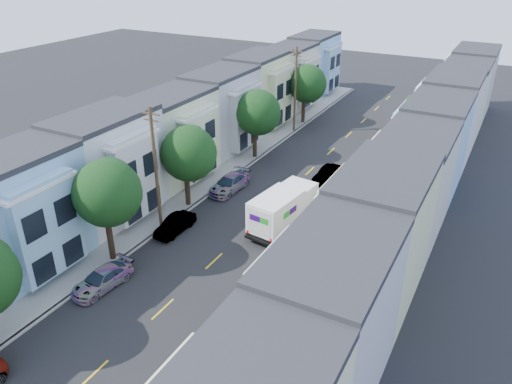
{
  "coord_description": "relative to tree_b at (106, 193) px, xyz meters",
  "views": [
    {
      "loc": [
        16.86,
        -25.03,
        20.73
      ],
      "look_at": [
        -0.53,
        7.44,
        2.2
      ],
      "focal_mm": 35.0,
      "sensor_mm": 36.0,
      "label": 1
    }
  ],
  "objects": [
    {
      "name": "sidewalk_right",
      "position": [
        13.65,
        18.27,
        -5.42
      ],
      "size": [
        2.6,
        70.0,
        0.15
      ],
      "primitive_type": "cube",
      "color": "gray",
      "rests_on": "ground"
    },
    {
      "name": "tree_d",
      "position": [
        0.0,
        21.79,
        -0.47
      ],
      "size": [
        4.7,
        4.7,
        7.39
      ],
      "color": "black",
      "rests_on": "ground"
    },
    {
      "name": "parked_left_d",
      "position": [
        1.4,
        13.67,
        -4.77
      ],
      "size": [
        2.19,
        4.87,
        1.44
      ],
      "primitive_type": "imported",
      "rotation": [
        0.0,
        0.0,
        -0.04
      ],
      "color": "#4F1704",
      "rests_on": "ground"
    },
    {
      "name": "parked_right_b",
      "position": [
        11.2,
        -0.59,
        -4.72
      ],
      "size": [
        2.32,
        5.2,
        1.54
      ],
      "primitive_type": "imported",
      "rotation": [
        0.0,
        0.0,
        0.03
      ],
      "color": "silver",
      "rests_on": "ground"
    },
    {
      "name": "tree_e",
      "position": [
        0.0,
        34.72,
        -0.41
      ],
      "size": [
        4.7,
        4.7,
        7.45
      ],
      "color": "black",
      "rests_on": "ground"
    },
    {
      "name": "motorcycle",
      "position": [
        11.79,
        -6.87,
        -5.07
      ],
      "size": [
        0.28,
        2.04,
        0.81
      ],
      "rotation": [
        0.0,
        0.0,
        0.23
      ],
      "color": "black",
      "rests_on": "ground"
    },
    {
      "name": "utility_pole_near",
      "position": [
        0.0,
        5.27,
        -0.34
      ],
      "size": [
        1.6,
        0.26,
        10.0
      ],
      "color": "#42301E",
      "rests_on": "ground"
    },
    {
      "name": "tree_c",
      "position": [
        0.0,
        9.47,
        -0.54
      ],
      "size": [
        4.7,
        4.7,
        7.33
      ],
      "color": "black",
      "rests_on": "ground"
    },
    {
      "name": "utility_pole_far",
      "position": [
        0.0,
        31.27,
        -0.34
      ],
      "size": [
        1.6,
        0.26,
        10.0
      ],
      "color": "#42301E",
      "rests_on": "ground"
    },
    {
      "name": "curb_right",
      "position": [
        12.35,
        18.27,
        -5.42
      ],
      "size": [
        0.3,
        70.0,
        0.15
      ],
      "primitive_type": "cube",
      "color": "gray",
      "rests_on": "ground"
    },
    {
      "name": "fedex_truck",
      "position": [
        8.61,
        9.94,
        -3.69
      ],
      "size": [
        2.59,
        6.72,
        3.22
      ],
      "rotation": [
        0.0,
        0.0,
        -0.13
      ],
      "color": "silver",
      "rests_on": "ground"
    },
    {
      "name": "parked_left_b",
      "position": [
        1.4,
        -2.81,
        -4.84
      ],
      "size": [
        2.25,
        4.49,
        1.3
      ],
      "primitive_type": "imported",
      "rotation": [
        0.0,
        0.0,
        -0.1
      ],
      "color": "#0B1D3A",
      "rests_on": "ground"
    },
    {
      "name": "parked_right_d",
      "position": [
        11.2,
        31.8,
        -4.76
      ],
      "size": [
        2.29,
        4.98,
        1.47
      ],
      "primitive_type": "imported",
      "rotation": [
        0.0,
        0.0,
        0.05
      ],
      "color": "black",
      "rests_on": "ground"
    },
    {
      "name": "sidewalk_left",
      "position": [
        -1.05,
        18.27,
        -5.42
      ],
      "size": [
        2.6,
        70.0,
        0.15
      ],
      "primitive_type": "cube",
      "color": "gray",
      "rests_on": "ground"
    },
    {
      "name": "parked_right_c",
      "position": [
        11.2,
        20.04,
        -4.73
      ],
      "size": [
        2.39,
        5.2,
        1.53
      ],
      "primitive_type": "imported",
      "rotation": [
        0.0,
        0.0,
        -0.05
      ],
      "color": "black",
      "rests_on": "ground"
    },
    {
      "name": "tree_far_r",
      "position": [
        13.2,
        34.62,
        -1.66
      ],
      "size": [
        3.1,
        3.1,
        5.43
      ],
      "color": "black",
      "rests_on": "ground"
    },
    {
      "name": "lead_sedan",
      "position": [
        8.76,
        19.9,
        -4.79
      ],
      "size": [
        2.04,
        4.36,
        1.4
      ],
      "primitive_type": "imported",
      "rotation": [
        0.0,
        0.0,
        -0.14
      ],
      "color": "black",
      "rests_on": "ground"
    },
    {
      "name": "parked_right_a",
      "position": [
        11.2,
        -5.68,
        -4.83
      ],
      "size": [
        1.87,
        4.43,
        1.33
      ],
      "primitive_type": "imported",
      "rotation": [
        0.0,
        0.0,
        0.0
      ],
      "color": "#495057",
      "rests_on": "ground"
    },
    {
      "name": "centerline",
      "position": [
        6.3,
        18.27,
        -5.49
      ],
      "size": [
        0.12,
        70.0,
        0.01
      ],
      "primitive_type": "cube",
      "color": "gold",
      "rests_on": "ground"
    },
    {
      "name": "townhouse_row_right",
      "position": [
        17.45,
        18.27,
        -5.49
      ],
      "size": [
        5.0,
        70.0,
        8.5
      ],
      "primitive_type": "cube",
      "color": "beige",
      "rests_on": "ground"
    },
    {
      "name": "road_slab",
      "position": [
        6.3,
        18.27,
        -5.48
      ],
      "size": [
        12.0,
        70.0,
        0.02
      ],
      "primitive_type": "cube",
      "color": "black",
      "rests_on": "ground"
    },
    {
      "name": "parked_left_c",
      "position": [
        1.4,
        5.27,
        -4.84
      ],
      "size": [
        1.45,
        3.94,
        1.3
      ],
      "primitive_type": "imported",
      "rotation": [
        0.0,
        0.0,
        -0.02
      ],
      "color": "silver",
      "rests_on": "ground"
    },
    {
      "name": "tree_b",
      "position": [
        0.0,
        0.0,
        0.0
      ],
      "size": [
        4.7,
        4.7,
        7.87
      ],
      "color": "black",
      "rests_on": "ground"
    },
    {
      "name": "townhouse_row_left",
      "position": [
        -4.85,
        18.27,
        -5.49
      ],
      "size": [
        5.0,
        70.0,
        8.5
      ],
      "primitive_type": "cube",
      "color": "beige",
      "rests_on": "ground"
    },
    {
      "name": "curb_left",
      "position": [
        0.25,
        18.27,
        -5.42
      ],
      "size": [
        0.3,
        70.0,
        0.15
      ],
      "primitive_type": "cube",
      "color": "gray",
      "rests_on": "ground"
    },
    {
      "name": "ground",
      "position": [
        6.3,
        3.27,
        -5.49
      ],
      "size": [
        160.0,
        160.0,
        0.0
      ],
      "primitive_type": "plane",
      "color": "black",
      "rests_on": "ground"
    }
  ]
}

